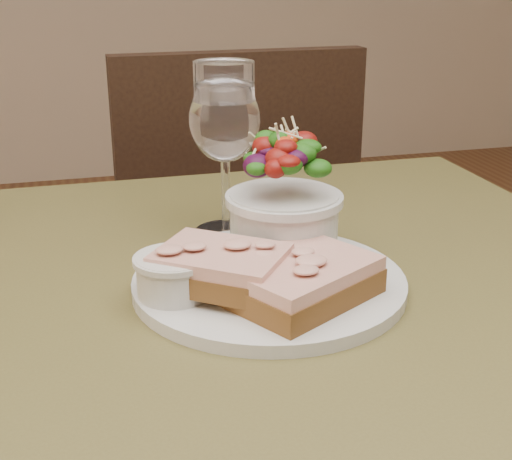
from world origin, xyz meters
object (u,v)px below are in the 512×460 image
object	(u,v)px
ramekin	(174,274)
wine_glass	(225,125)
chair_far	(222,336)
dinner_plate	(269,282)
sandwich_back	(221,267)
cafe_table	(259,392)
salad_bowl	(284,196)
sandwich_front	(301,279)

from	to	relation	value
ramekin	wine_glass	bearing A→B (deg)	62.66
chair_far	dinner_plate	size ratio (longest dim) A/B	3.56
sandwich_back	chair_far	bearing A→B (deg)	114.80
cafe_table	chair_far	world-z (taller)	chair_far
ramekin	salad_bowl	world-z (taller)	salad_bowl
chair_far	sandwich_front	world-z (taller)	chair_far
sandwich_front	dinner_plate	bearing A→B (deg)	77.10
cafe_table	dinner_plate	distance (m)	0.11
ramekin	wine_glass	world-z (taller)	wine_glass
sandwich_front	sandwich_back	xyz separation A→B (m)	(-0.06, 0.03, 0.01)
sandwich_back	sandwich_front	bearing A→B (deg)	12.21
cafe_table	sandwich_front	xyz separation A→B (m)	(0.03, -0.03, 0.13)
sandwich_front	sandwich_back	world-z (taller)	sandwich_back
ramekin	cafe_table	bearing A→B (deg)	-0.69
salad_bowl	sandwich_front	bearing A→B (deg)	-99.02
ramekin	dinner_plate	bearing A→B (deg)	8.57
dinner_plate	ramekin	distance (m)	0.10
salad_bowl	sandwich_back	bearing A→B (deg)	-137.88
cafe_table	sandwich_back	world-z (taller)	sandwich_back
chair_far	salad_bowl	xyz separation A→B (m)	(-0.08, -0.67, 0.53)
cafe_table	chair_far	distance (m)	0.82
cafe_table	ramekin	size ratio (longest dim) A/B	12.45
sandwich_front	salad_bowl	world-z (taller)	salad_bowl
sandwich_back	wine_glass	xyz separation A→B (m)	(0.04, 0.17, 0.09)
sandwich_back	wine_glass	size ratio (longest dim) A/B	0.78
salad_bowl	wine_glass	world-z (taller)	wine_glass
sandwich_front	ramekin	world-z (taller)	ramekin
sandwich_front	ramekin	size ratio (longest dim) A/B	2.39
dinner_plate	sandwich_back	size ratio (longest dim) A/B	1.85
sandwich_front	wine_glass	distance (m)	0.22
sandwich_front	sandwich_back	distance (m)	0.07
chair_far	salad_bowl	world-z (taller)	chair_far
chair_far	sandwich_front	size ratio (longest dim) A/B	5.86
chair_far	sandwich_back	distance (m)	0.90
sandwich_front	cafe_table	bearing A→B (deg)	100.10
dinner_plate	salad_bowl	xyz separation A→B (m)	(0.03, 0.05, 0.07)
sandwich_back	ramekin	size ratio (longest dim) A/B	2.13
sandwich_back	salad_bowl	distance (m)	0.11
chair_far	salad_bowl	size ratio (longest dim) A/B	7.09
sandwich_back	ramekin	bearing A→B (deg)	-150.16
dinner_plate	salad_bowl	bearing A→B (deg)	60.39
sandwich_back	cafe_table	bearing A→B (deg)	43.15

